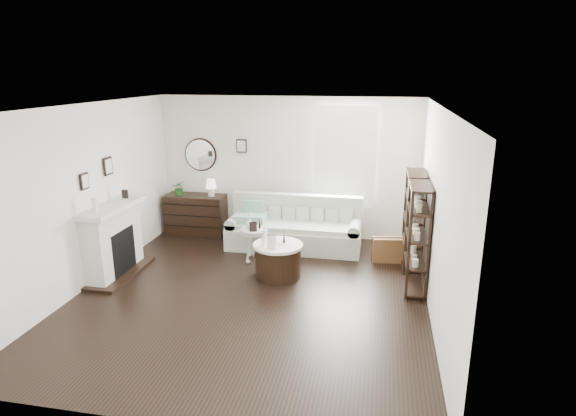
% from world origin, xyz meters
% --- Properties ---
extents(room, '(5.50, 5.50, 5.50)m').
position_xyz_m(room, '(0.73, 2.70, 1.60)').
color(room, black).
rests_on(room, ground).
extents(fireplace, '(0.50, 1.40, 1.84)m').
position_xyz_m(fireplace, '(-2.32, 0.30, 0.54)').
color(fireplace, silver).
rests_on(fireplace, ground).
extents(shelf_unit_far, '(0.30, 0.80, 1.60)m').
position_xyz_m(shelf_unit_far, '(2.33, 1.55, 0.80)').
color(shelf_unit_far, black).
rests_on(shelf_unit_far, ground).
extents(shelf_unit_near, '(0.30, 0.80, 1.60)m').
position_xyz_m(shelf_unit_near, '(2.33, 0.65, 0.80)').
color(shelf_unit_near, black).
rests_on(shelf_unit_near, ground).
extents(sofa, '(2.42, 0.84, 0.94)m').
position_xyz_m(sofa, '(0.26, 2.07, 0.31)').
color(sofa, beige).
rests_on(sofa, ground).
extents(quilt, '(0.56, 0.46, 0.14)m').
position_xyz_m(quilt, '(-0.53, 1.95, 0.55)').
color(quilt, '#258868').
rests_on(quilt, sofa).
extents(suitcase, '(0.66, 0.30, 0.42)m').
position_xyz_m(suitcase, '(2.00, 1.69, 0.21)').
color(suitcase, brown).
rests_on(suitcase, ground).
extents(dresser, '(1.18, 0.51, 0.79)m').
position_xyz_m(dresser, '(-1.81, 2.47, 0.39)').
color(dresser, black).
rests_on(dresser, ground).
extents(table_lamp, '(0.22, 0.22, 0.34)m').
position_xyz_m(table_lamp, '(-1.47, 2.47, 0.96)').
color(table_lamp, white).
rests_on(table_lamp, dresser).
extents(potted_plant, '(0.31, 0.29, 0.29)m').
position_xyz_m(potted_plant, '(-2.11, 2.42, 0.93)').
color(potted_plant, '#175118').
rests_on(potted_plant, dresser).
extents(drum_table, '(0.78, 0.78, 0.54)m').
position_xyz_m(drum_table, '(0.24, 0.71, 0.28)').
color(drum_table, black).
rests_on(drum_table, ground).
extents(pedestal_table, '(0.47, 0.47, 0.56)m').
position_xyz_m(pedestal_table, '(-0.30, 1.30, 0.52)').
color(pedestal_table, silver).
rests_on(pedestal_table, ground).
extents(eiffel_drum, '(0.11, 0.11, 0.18)m').
position_xyz_m(eiffel_drum, '(0.33, 0.77, 0.63)').
color(eiffel_drum, black).
rests_on(eiffel_drum, drum_table).
extents(bottle_drum, '(0.07, 0.07, 0.30)m').
position_xyz_m(bottle_drum, '(0.05, 0.62, 0.69)').
color(bottle_drum, silver).
rests_on(bottle_drum, drum_table).
extents(card_frame_drum, '(0.14, 0.06, 0.19)m').
position_xyz_m(card_frame_drum, '(0.19, 0.52, 0.64)').
color(card_frame_drum, silver).
rests_on(card_frame_drum, drum_table).
extents(eiffel_ped, '(0.13, 0.13, 0.19)m').
position_xyz_m(eiffel_ped, '(-0.21, 1.33, 0.66)').
color(eiffel_ped, black).
rests_on(eiffel_ped, pedestal_table).
extents(flask_ped, '(0.14, 0.14, 0.27)m').
position_xyz_m(flask_ped, '(-0.38, 1.32, 0.70)').
color(flask_ped, silver).
rests_on(flask_ped, pedestal_table).
extents(card_frame_ped, '(0.13, 0.08, 0.17)m').
position_xyz_m(card_frame_ped, '(-0.28, 1.18, 0.65)').
color(card_frame_ped, black).
rests_on(card_frame_ped, pedestal_table).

